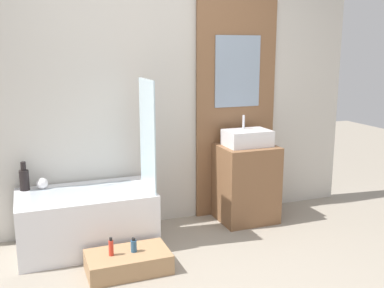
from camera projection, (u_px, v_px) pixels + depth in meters
name	position (u px, v px, depth m)	size (l,w,h in m)	color
wall_tiled_back	(152.00, 89.00, 4.19)	(4.20, 0.06, 2.60)	beige
wall_wood_accent	(236.00, 86.00, 4.44)	(0.85, 0.04, 2.60)	brown
bathtub	(87.00, 219.00, 3.82)	(1.12, 0.65, 0.49)	white
glass_shower_screen	(147.00, 135.00, 3.78)	(0.01, 0.46, 0.94)	silver
wooden_step_bench	(128.00, 262.00, 3.42)	(0.63, 0.37, 0.15)	#A87F56
vanity_cabinet	(246.00, 183.00, 4.40)	(0.54, 0.47, 0.75)	brown
sink	(247.00, 138.00, 4.31)	(0.43, 0.30, 0.29)	white
vase_tall_dark	(24.00, 179.00, 3.80)	(0.08, 0.08, 0.25)	black
vase_round_light	(42.00, 183.00, 3.85)	(0.10, 0.10, 0.10)	white
bottle_soap_primary	(111.00, 247.00, 3.35)	(0.04, 0.04, 0.14)	red
bottle_soap_secondary	(134.00, 246.00, 3.41)	(0.05, 0.05, 0.11)	#2D567A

